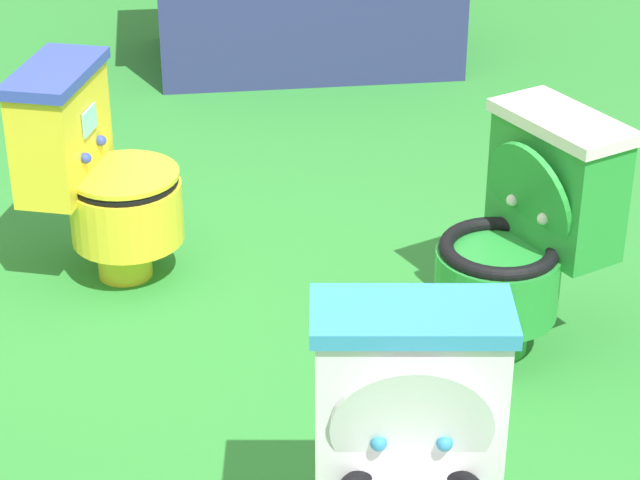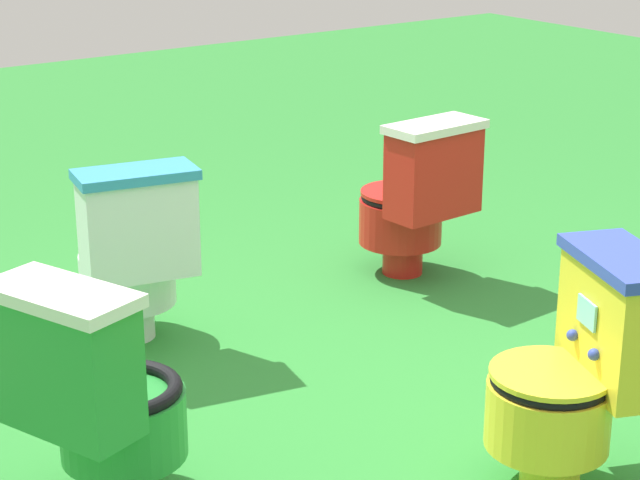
{
  "view_description": "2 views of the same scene",
  "coord_description": "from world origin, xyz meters",
  "views": [
    {
      "loc": [
        -0.12,
        -3.17,
        2.09
      ],
      "look_at": [
        0.47,
        -0.26,
        0.5
      ],
      "focal_mm": 69.98,
      "sensor_mm": 36.0,
      "label": 1
    },
    {
      "loc": [
        2.3,
        2.6,
        1.83
      ],
      "look_at": [
        0.02,
        -0.58,
        0.48
      ],
      "focal_mm": 64.54,
      "sensor_mm": 36.0,
      "label": 2
    }
  ],
  "objects": [
    {
      "name": "ground",
      "position": [
        0.0,
        0.0,
        0.0
      ],
      "size": [
        14.0,
        14.0,
        0.0
      ],
      "primitive_type": "plane",
      "color": "#2D8433"
    },
    {
      "name": "toilet_yellow",
      "position": [
        -0.1,
        0.56,
        0.37
      ],
      "size": [
        0.61,
        0.56,
        0.73
      ],
      "rotation": [
        0.0,
        0.0,
        4.32
      ],
      "color": "yellow",
      "rests_on": "ground"
    },
    {
      "name": "toilet_green",
      "position": [
        1.12,
        -0.12,
        0.37
      ],
      "size": [
        0.6,
        0.54,
        0.73
      ],
      "rotation": [
        0.0,
        0.0,
        1.91
      ],
      "color": "green",
      "rests_on": "ground"
    },
    {
      "name": "toilet_white",
      "position": [
        0.5,
        -1.12,
        0.37
      ],
      "size": [
        0.49,
        0.56,
        0.73
      ],
      "rotation": [
        0.0,
        0.0,
        2.94
      ],
      "color": "white",
      "rests_on": "ground"
    }
  ]
}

